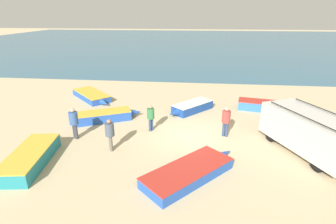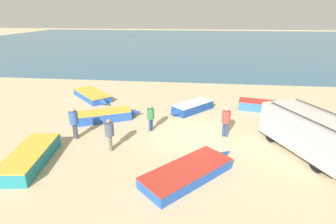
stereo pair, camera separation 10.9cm
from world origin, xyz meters
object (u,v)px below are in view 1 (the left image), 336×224
at_px(parked_van, 311,132).
at_px(fisherman_0, 226,119).
at_px(fishing_rowboat_2, 32,156).
at_px(fisherman_2, 151,116).
at_px(fisherman_3, 74,121).
at_px(fishing_rowboat_1, 273,107).
at_px(fisherman_1, 110,132).
at_px(fishing_rowboat_4, 190,172).
at_px(fishing_rowboat_3, 191,107).
at_px(fishing_rowboat_5, 92,96).
at_px(fishing_rowboat_0, 105,116).

bearing_deg(parked_van, fisherman_0, -134.26).
distance_m(parked_van, fisherman_0, 4.23).
distance_m(fishing_rowboat_2, fisherman_0, 10.09).
relative_size(fisherman_2, fisherman_3, 0.89).
xyz_separation_m(fishing_rowboat_1, fisherman_1, (-9.73, -6.86, 0.71)).
bearing_deg(fishing_rowboat_1, fisherman_3, -143.49).
height_order(fishing_rowboat_4, fisherman_3, fisherman_3).
relative_size(fishing_rowboat_1, fishing_rowboat_4, 1.21).
bearing_deg(fisherman_2, parked_van, -154.76).
relative_size(fishing_rowboat_3, fisherman_3, 1.87).
distance_m(fishing_rowboat_1, fisherman_1, 11.93).
xyz_separation_m(fishing_rowboat_3, fisherman_3, (-6.32, -5.02, 0.78)).
relative_size(fishing_rowboat_3, fishing_rowboat_4, 0.77).
bearing_deg(fishing_rowboat_3, fishing_rowboat_4, 43.28).
distance_m(parked_van, fishing_rowboat_2, 13.54).
relative_size(fishing_rowboat_5, fisherman_0, 2.37).
height_order(fisherman_0, fisherman_2, fisherman_0).
height_order(fishing_rowboat_0, fishing_rowboat_5, fishing_rowboat_0).
bearing_deg(fishing_rowboat_1, fishing_rowboat_4, -111.66).
relative_size(fishing_rowboat_4, fisherman_3, 2.42).
bearing_deg(fisherman_2, fishing_rowboat_0, 15.41).
height_order(fishing_rowboat_5, fisherman_1, fisherman_1).
distance_m(fishing_rowboat_4, fisherman_3, 7.20).
bearing_deg(fisherman_3, parked_van, -58.14).
bearing_deg(fishing_rowboat_4, fisherman_1, 108.34).
bearing_deg(fisherman_0, fishing_rowboat_2, -49.38).
height_order(fishing_rowboat_1, fishing_rowboat_4, fishing_rowboat_1).
xyz_separation_m(fishing_rowboat_0, fishing_rowboat_5, (-2.60, 4.30, -0.05)).
height_order(fishing_rowboat_1, fisherman_0, fisherman_0).
height_order(fishing_rowboat_4, fisherman_1, fisherman_1).
bearing_deg(fishing_rowboat_3, fisherman_3, -9.53).
bearing_deg(fishing_rowboat_4, fishing_rowboat_0, 88.00).
bearing_deg(fisherman_1, fishing_rowboat_3, 29.51).
distance_m(fishing_rowboat_3, fishing_rowboat_5, 8.39).
xyz_separation_m(fishing_rowboat_0, fisherman_2, (3.25, -1.25, 0.66)).
relative_size(parked_van, fisherman_2, 3.40).
bearing_deg(fisherman_0, fishing_rowboat_5, -101.70).
distance_m(parked_van, fishing_rowboat_5, 15.93).
distance_m(fishing_rowboat_1, fishing_rowboat_4, 10.40).
xyz_separation_m(fishing_rowboat_0, fisherman_1, (1.62, -3.84, 0.72)).
bearing_deg(fishing_rowboat_5, fishing_rowboat_2, -40.12).
relative_size(fisherman_0, fisherman_1, 1.03).
bearing_deg(fisherman_2, fisherman_3, 56.67).
distance_m(fisherman_0, fisherman_1, 6.39).
xyz_separation_m(fishing_rowboat_0, fishing_rowboat_1, (11.35, 3.02, 0.02)).
bearing_deg(fisherman_1, fishing_rowboat_5, 89.56).
height_order(fishing_rowboat_5, fisherman_2, fisherman_2).
height_order(fisherman_1, fisherman_2, fisherman_1).
bearing_deg(fishing_rowboat_3, fisherman_0, 70.14).
relative_size(parked_van, fishing_rowboat_4, 1.25).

